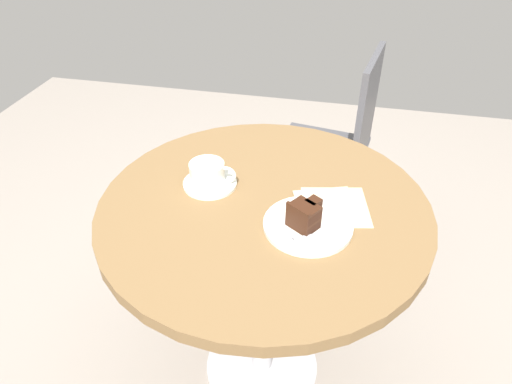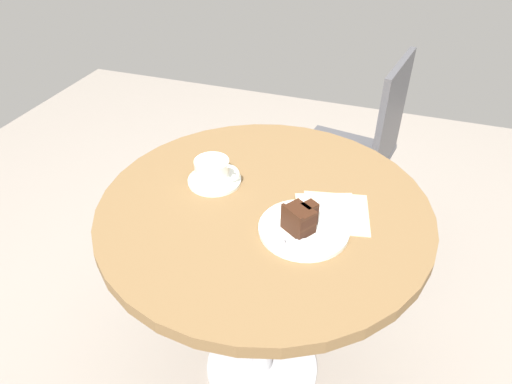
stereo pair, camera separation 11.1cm
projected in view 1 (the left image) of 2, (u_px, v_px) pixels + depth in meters
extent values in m
cube|color=gray|center=(262.00, 367.00, 1.63)|extent=(4.40, 4.40, 0.01)
cylinder|color=brown|center=(264.00, 208.00, 1.19)|extent=(0.86, 0.86, 0.03)
cylinder|color=#B7B7BC|center=(263.00, 299.00, 1.41)|extent=(0.07, 0.07, 0.69)
cylinder|color=#B7B7BC|center=(262.00, 364.00, 1.62)|extent=(0.39, 0.39, 0.02)
cylinder|color=silver|center=(210.00, 183.00, 1.25)|extent=(0.15, 0.15, 0.01)
cylinder|color=silver|center=(207.00, 172.00, 1.23)|extent=(0.10, 0.10, 0.06)
cylinder|color=beige|center=(207.00, 164.00, 1.22)|extent=(0.09, 0.09, 0.00)
torus|color=silver|center=(227.00, 175.00, 1.22)|extent=(0.05, 0.01, 0.05)
cube|color=#B7B7BC|center=(197.00, 183.00, 1.24)|extent=(0.04, 0.08, 0.00)
ellipsoid|color=#B7B7BC|center=(195.00, 172.00, 1.28)|extent=(0.02, 0.02, 0.00)
cylinder|color=silver|center=(308.00, 225.00, 1.10)|extent=(0.22, 0.22, 0.01)
cube|color=#381E14|center=(303.00, 222.00, 1.09)|extent=(0.08, 0.08, 0.02)
cube|color=#381E14|center=(312.00, 216.00, 1.10)|extent=(0.04, 0.04, 0.02)
cube|color=#381C0F|center=(304.00, 217.00, 1.08)|extent=(0.08, 0.08, 0.01)
cube|color=#381C0F|center=(313.00, 211.00, 1.09)|extent=(0.04, 0.04, 0.01)
cube|color=#381E14|center=(304.00, 212.00, 1.07)|extent=(0.08, 0.08, 0.02)
cube|color=#381E14|center=(313.00, 206.00, 1.09)|extent=(0.04, 0.04, 0.02)
cube|color=#381C0F|center=(305.00, 207.00, 1.06)|extent=(0.08, 0.08, 0.01)
cube|color=#381C0F|center=(314.00, 201.00, 1.08)|extent=(0.04, 0.04, 0.01)
cube|color=#381C0F|center=(297.00, 219.00, 1.06)|extent=(0.06, 0.04, 0.07)
cube|color=#B7B7BC|center=(315.00, 235.00, 1.06)|extent=(0.10, 0.06, 0.00)
cube|color=#B7B7BC|center=(286.00, 241.00, 1.05)|extent=(0.04, 0.04, 0.00)
cube|color=beige|center=(335.00, 207.00, 1.17)|extent=(0.20, 0.20, 0.00)
cube|color=beige|center=(327.00, 206.00, 1.17)|extent=(0.19, 0.19, 0.00)
cylinder|color=#4C4C51|center=(293.00, 166.00, 2.29)|extent=(0.02, 0.02, 0.41)
cylinder|color=#4C4C51|center=(271.00, 202.00, 2.05)|extent=(0.02, 0.02, 0.41)
cylinder|color=#4C4C51|center=(357.00, 179.00, 2.20)|extent=(0.02, 0.02, 0.41)
cylinder|color=#4C4C51|center=(342.00, 219.00, 1.96)|extent=(0.02, 0.02, 0.41)
cube|color=#4C4C51|center=(319.00, 151.00, 2.00)|extent=(0.44, 0.44, 0.02)
cube|color=#4C4C51|center=(367.00, 110.00, 1.81)|extent=(0.08, 0.36, 0.44)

